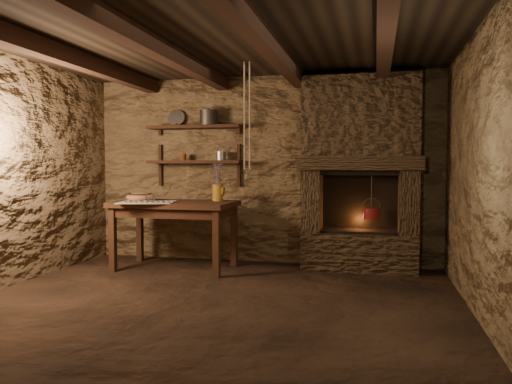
% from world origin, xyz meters
% --- Properties ---
extents(floor, '(4.50, 4.50, 0.00)m').
position_xyz_m(floor, '(0.00, 0.00, 0.00)').
color(floor, black).
rests_on(floor, ground).
extents(back_wall, '(4.50, 0.04, 2.40)m').
position_xyz_m(back_wall, '(0.00, 2.00, 1.20)').
color(back_wall, '#4B3823').
rests_on(back_wall, floor).
extents(front_wall, '(4.50, 0.04, 2.40)m').
position_xyz_m(front_wall, '(0.00, -2.00, 1.20)').
color(front_wall, '#4B3823').
rests_on(front_wall, floor).
extents(left_wall, '(0.04, 4.00, 2.40)m').
position_xyz_m(left_wall, '(-2.25, 0.00, 1.20)').
color(left_wall, '#4B3823').
rests_on(left_wall, floor).
extents(right_wall, '(0.04, 4.00, 2.40)m').
position_xyz_m(right_wall, '(2.25, 0.00, 1.20)').
color(right_wall, '#4B3823').
rests_on(right_wall, floor).
extents(ceiling, '(4.50, 4.00, 0.04)m').
position_xyz_m(ceiling, '(0.00, 0.00, 2.40)').
color(ceiling, black).
rests_on(ceiling, back_wall).
extents(beam_far_left, '(0.14, 3.95, 0.16)m').
position_xyz_m(beam_far_left, '(-1.50, 0.00, 2.31)').
color(beam_far_left, black).
rests_on(beam_far_left, ceiling).
extents(beam_mid_left, '(0.14, 3.95, 0.16)m').
position_xyz_m(beam_mid_left, '(-0.50, 0.00, 2.31)').
color(beam_mid_left, black).
rests_on(beam_mid_left, ceiling).
extents(beam_mid_right, '(0.14, 3.95, 0.16)m').
position_xyz_m(beam_mid_right, '(0.50, 0.00, 2.31)').
color(beam_mid_right, black).
rests_on(beam_mid_right, ceiling).
extents(beam_far_right, '(0.14, 3.95, 0.16)m').
position_xyz_m(beam_far_right, '(1.50, 0.00, 2.31)').
color(beam_far_right, black).
rests_on(beam_far_right, ceiling).
extents(shelf_lower, '(1.25, 0.30, 0.04)m').
position_xyz_m(shelf_lower, '(-0.85, 1.84, 1.30)').
color(shelf_lower, black).
rests_on(shelf_lower, back_wall).
extents(shelf_upper, '(1.25, 0.30, 0.04)m').
position_xyz_m(shelf_upper, '(-0.85, 1.84, 1.75)').
color(shelf_upper, black).
rests_on(shelf_upper, back_wall).
extents(hearth, '(1.43, 0.51, 2.30)m').
position_xyz_m(hearth, '(1.25, 1.77, 1.23)').
color(hearth, '#332619').
rests_on(hearth, floor).
extents(work_table, '(1.45, 0.84, 0.82)m').
position_xyz_m(work_table, '(-0.92, 1.32, 0.44)').
color(work_table, black).
rests_on(work_table, floor).
extents(linen_cloth, '(0.73, 0.64, 0.01)m').
position_xyz_m(linen_cloth, '(-1.17, 1.08, 0.82)').
color(linen_cloth, beige).
rests_on(linen_cloth, work_table).
extents(pewter_cutlery_row, '(0.56, 0.32, 0.01)m').
position_xyz_m(pewter_cutlery_row, '(-1.17, 1.06, 0.83)').
color(pewter_cutlery_row, gray).
rests_on(pewter_cutlery_row, linen_cloth).
extents(drinking_glasses, '(0.20, 0.06, 0.08)m').
position_xyz_m(drinking_glasses, '(-1.15, 1.20, 0.87)').
color(drinking_glasses, silver).
rests_on(drinking_glasses, linen_cloth).
extents(stoneware_jug, '(0.15, 0.13, 0.47)m').
position_xyz_m(stoneware_jug, '(-0.43, 1.50, 1.02)').
color(stoneware_jug, '#9C711E').
rests_on(stoneware_jug, work_table).
extents(wooden_bowl, '(0.43, 0.43, 0.12)m').
position_xyz_m(wooden_bowl, '(-1.40, 1.36, 0.86)').
color(wooden_bowl, '#92603F').
rests_on(wooden_bowl, work_table).
extents(iron_stockpot, '(0.25, 0.25, 0.17)m').
position_xyz_m(iron_stockpot, '(-0.66, 1.84, 1.86)').
color(iron_stockpot, '#33302D').
rests_on(iron_stockpot, shelf_upper).
extents(tin_pan, '(0.24, 0.12, 0.23)m').
position_xyz_m(tin_pan, '(-1.15, 1.94, 1.88)').
color(tin_pan, '#A1A09C').
rests_on(tin_pan, shelf_upper).
extents(small_kettle, '(0.20, 0.17, 0.18)m').
position_xyz_m(small_kettle, '(-0.50, 1.84, 1.38)').
color(small_kettle, '#A1A09C').
rests_on(small_kettle, shelf_lower).
extents(rusty_tin, '(0.11, 0.11, 0.09)m').
position_xyz_m(rusty_tin, '(-1.02, 1.84, 1.36)').
color(rusty_tin, '#512910').
rests_on(rusty_tin, shelf_lower).
extents(red_pot, '(0.23, 0.23, 0.54)m').
position_xyz_m(red_pot, '(1.39, 1.72, 0.70)').
color(red_pot, maroon).
rests_on(red_pot, hearth).
extents(hanging_ropes, '(0.08, 0.08, 1.20)m').
position_xyz_m(hanging_ropes, '(0.05, 1.05, 1.80)').
color(hanging_ropes, beige).
rests_on(hanging_ropes, ceiling).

